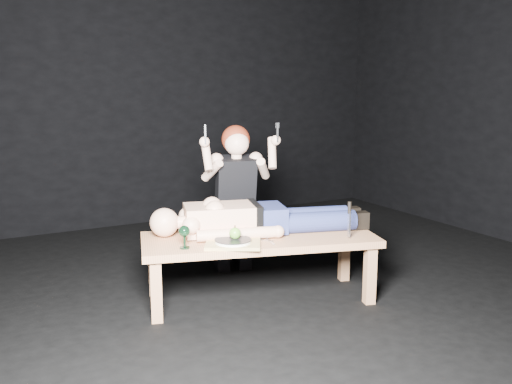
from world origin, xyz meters
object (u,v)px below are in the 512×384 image
serving_tray (233,244)px  carving_knife (349,220)px  lying_man (262,214)px  goblet (184,237)px  table (259,268)px  kneeling_woman (234,197)px

serving_tray → carving_knife: size_ratio=1.39×
lying_man → serving_tray: (-0.33, -0.21, -0.12)m
lying_man → serving_tray: bearing=-131.4°
serving_tray → goblet: (-0.30, 0.09, 0.06)m
table → serving_tray: 0.37m
serving_tray → goblet: size_ratio=2.35×
carving_knife → kneeling_woman: bearing=128.9°
goblet → kneeling_woman: bearing=44.0°
kneeling_woman → goblet: bearing=-120.8°
kneeling_woman → serving_tray: size_ratio=3.45×
lying_man → serving_tray: size_ratio=4.33×
table → lying_man: 0.37m
lying_man → kneeling_woman: size_ratio=1.26×
table → goblet: bearing=-161.4°
goblet → serving_tray: bearing=-16.7°
lying_man → serving_tray: 0.41m
table → kneeling_woman: kneeling_woman is taller
kneeling_woman → carving_knife: kneeling_woman is taller
table → serving_tray: serving_tray is taller
lying_man → serving_tray: lying_man is taller
table → goblet: size_ratio=10.68×
kneeling_woman → table: bearing=-84.9°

